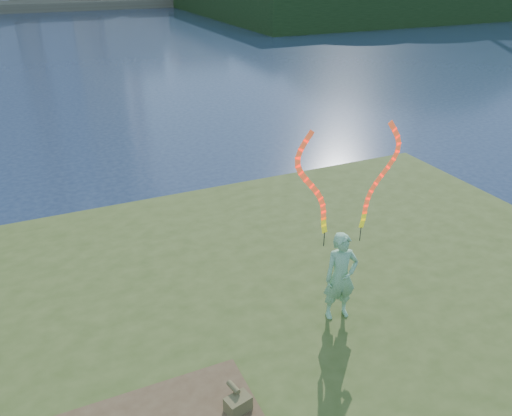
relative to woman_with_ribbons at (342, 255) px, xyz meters
name	(u,v)px	position (x,y,z in m)	size (l,w,h in m)	color
ground	(230,328)	(-1.77, 1.37, -2.19)	(320.00, 320.00, 0.00)	#18243C
grassy_knoll	(277,392)	(-1.77, -0.92, -1.85)	(20.00, 18.00, 0.80)	#354418
wooded_hill	(434,5)	(57.79, 61.33, -2.03)	(78.00, 50.00, 63.00)	black
woman_with_ribbons	(342,255)	(0.00, 0.00, 0.00)	(2.11, 0.55, 4.19)	#186922
canvas_bag	(238,403)	(-2.71, -1.38, -1.24)	(0.44, 0.50, 0.37)	#4C4626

